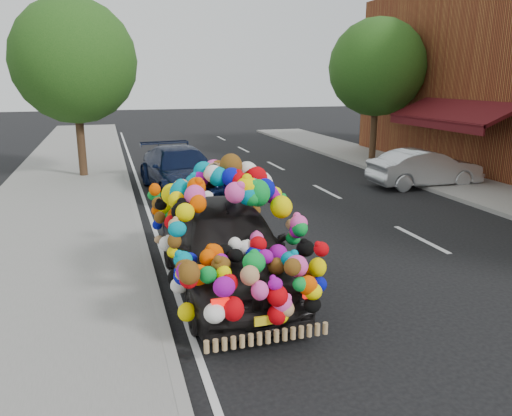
{
  "coord_description": "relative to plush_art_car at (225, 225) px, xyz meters",
  "views": [
    {
      "loc": [
        -2.93,
        -9.05,
        3.47
      ],
      "look_at": [
        -0.05,
        0.57,
        0.85
      ],
      "focal_mm": 35.0,
      "sensor_mm": 36.0,
      "label": 1
    }
  ],
  "objects": [
    {
      "name": "ground",
      "position": [
        1.16,
        1.31,
        -1.11
      ],
      "size": [
        100.0,
        100.0,
        0.0
      ],
      "primitive_type": "plane",
      "color": "black",
      "rests_on": "ground"
    },
    {
      "name": "sidewalk",
      "position": [
        -3.14,
        1.31,
        -1.05
      ],
      "size": [
        4.0,
        60.0,
        0.12
      ],
      "primitive_type": "cube",
      "color": "gray",
      "rests_on": "ground"
    },
    {
      "name": "kerb",
      "position": [
        -1.19,
        1.31,
        -1.04
      ],
      "size": [
        0.15,
        60.0,
        0.13
      ],
      "primitive_type": "cube",
      "color": "gray",
      "rests_on": "ground"
    },
    {
      "name": "footpath_far",
      "position": [
        9.36,
        4.31,
        -1.05
      ],
      "size": [
        3.0,
        40.0,
        0.12
      ],
      "primitive_type": "cube",
      "color": "gray",
      "rests_on": "ground"
    },
    {
      "name": "lane_markings",
      "position": [
        4.76,
        1.31,
        -1.1
      ],
      "size": [
        6.0,
        50.0,
        0.01
      ],
      "primitive_type": null,
      "color": "silver",
      "rests_on": "ground"
    },
    {
      "name": "tree_near_sidewalk",
      "position": [
        -2.64,
        10.81,
        2.92
      ],
      "size": [
        4.2,
        4.2,
        6.13
      ],
      "color": "#332114",
      "rests_on": "ground"
    },
    {
      "name": "tree_far_b",
      "position": [
        9.16,
        11.31,
        2.79
      ],
      "size": [
        4.0,
        4.0,
        5.9
      ],
      "color": "#332114",
      "rests_on": "ground"
    },
    {
      "name": "plush_art_car",
      "position": [
        0.0,
        0.0,
        0.0
      ],
      "size": [
        2.19,
        4.64,
        2.16
      ],
      "rotation": [
        0.0,
        0.0,
        0.01
      ],
      "color": "black",
      "rests_on": "ground"
    },
    {
      "name": "navy_sedan",
      "position": [
        0.36,
        7.53,
        -0.41
      ],
      "size": [
        2.43,
        4.98,
        1.39
      ],
      "primitive_type": "imported",
      "rotation": [
        0.0,
        0.0,
        0.1
      ],
      "color": "black",
      "rests_on": "ground"
    },
    {
      "name": "silver_hatchback",
      "position": [
        8.16,
        6.12,
        -0.5
      ],
      "size": [
        3.71,
        1.34,
        1.22
      ],
      "primitive_type": "imported",
      "rotation": [
        0.0,
        0.0,
        1.56
      ],
      "color": "#B4B8BD",
      "rests_on": "ground"
    }
  ]
}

